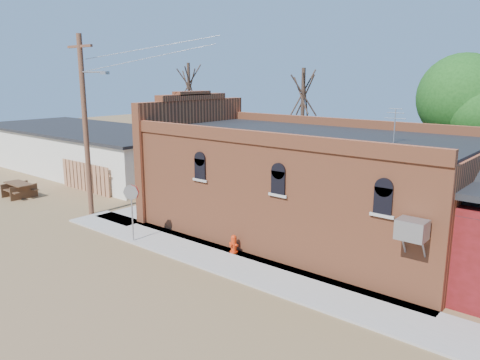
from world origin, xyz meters
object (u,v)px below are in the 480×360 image
Objects in this scene: utility_pole at (86,122)px; picnic_table at (19,188)px; stop_sign at (131,198)px; trash_barrel at (175,203)px; fire_hydrant at (234,244)px; brick_bar at (299,183)px.

utility_pole reaches higher than picnic_table.
stop_sign is 3.14× the size of trash_barrel.
utility_pole reaches higher than fire_hydrant.
brick_bar reaches higher than trash_barrel.
brick_bar is at bearing 89.47° from fire_hydrant.
utility_pole is 6.04m from trash_barrel.
brick_bar is 4.29m from fire_hydrant.
stop_sign reaches higher than picnic_table.
trash_barrel is (2.84, 3.15, -4.30)m from utility_pole.
utility_pole is at bearing 7.51° from picnic_table.
picnic_table is (-15.66, -1.19, 0.12)m from fire_hydrant.
picnic_table is at bearing 169.28° from stop_sign.
picnic_table reaches higher than fire_hydrant.
fire_hydrant is 0.93× the size of trash_barrel.
fire_hydrant is (-0.57, -3.80, -1.90)m from brick_bar.
brick_bar is at bearing 18.41° from picnic_table.
fire_hydrant is at bearing 13.52° from stop_sign.
trash_barrel is (-6.94, -1.14, -1.87)m from brick_bar.
brick_bar reaches higher than stop_sign.
stop_sign is at bearing -131.22° from brick_bar.
brick_bar is at bearing 40.57° from stop_sign.
stop_sign is at bearing -13.56° from utility_pole.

